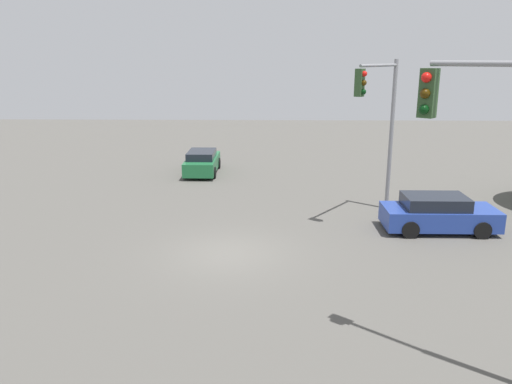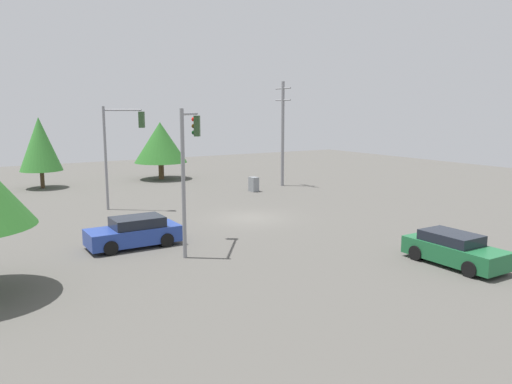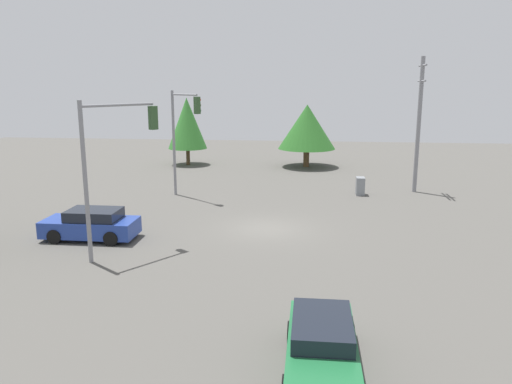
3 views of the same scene
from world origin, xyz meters
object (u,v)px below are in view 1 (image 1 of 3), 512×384
traffic_signal_main (499,168)px  traffic_signal_cross (381,112)px  sedan_green (202,162)px  sedan_blue (438,214)px

traffic_signal_main → traffic_signal_cross: bearing=-51.0°
sedan_green → traffic_signal_main: traffic_signal_main is taller
sedan_green → traffic_signal_cross: bearing=-43.4°
sedan_green → traffic_signal_main: size_ratio=0.64×
sedan_green → sedan_blue: (10.23, 10.88, 0.03)m
sedan_green → traffic_signal_cross: size_ratio=0.65×
sedan_green → traffic_signal_main: 21.81m
sedan_green → sedan_blue: bearing=-43.3°
sedan_blue → traffic_signal_cross: size_ratio=0.66×
traffic_signal_main → sedan_blue: bearing=-63.9°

